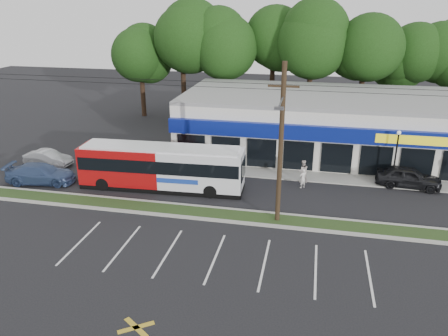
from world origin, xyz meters
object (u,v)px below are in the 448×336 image
at_px(car_blue, 41,174).
at_px(pedestrian_b, 303,171).
at_px(car_dark, 408,177).
at_px(pedestrian_a, 303,178).
at_px(car_silver, 48,158).
at_px(utility_pole, 278,140).
at_px(metrobus, 162,166).
at_px(lamp_post, 396,151).

height_order(car_blue, pedestrian_b, pedestrian_b).
bearing_deg(car_dark, pedestrian_a, 109.20).
bearing_deg(car_dark, car_silver, 98.98).
distance_m(utility_pole, pedestrian_b, 8.35).
height_order(car_dark, pedestrian_a, car_dark).
distance_m(metrobus, car_dark, 18.45).
bearing_deg(pedestrian_b, pedestrian_a, 78.61).
xyz_separation_m(car_dark, pedestrian_a, (-7.74, -1.81, -0.04)).
height_order(lamp_post, car_blue, lamp_post).
bearing_deg(metrobus, car_dark, 9.94).
xyz_separation_m(lamp_post, car_dark, (1.07, -0.30, -1.87)).
bearing_deg(metrobus, pedestrian_a, 9.45).
bearing_deg(car_blue, utility_pole, -106.49).
distance_m(utility_pole, car_silver, 21.28).
bearing_deg(lamp_post, metrobus, -165.74).
height_order(car_blue, pedestrian_a, pedestrian_a).
xyz_separation_m(metrobus, car_dark, (17.99, 4.00, -0.93)).
height_order(metrobus, car_blue, metrobus).
bearing_deg(car_silver, metrobus, -100.34).
bearing_deg(car_dark, utility_pole, 135.37).
height_order(metrobus, car_silver, metrobus).
bearing_deg(pedestrian_a, utility_pole, 33.45).
xyz_separation_m(metrobus, pedestrian_a, (10.25, 2.19, -0.97)).
bearing_deg(car_silver, utility_pole, -104.65).
bearing_deg(car_blue, pedestrian_a, -89.25).
bearing_deg(lamp_post, pedestrian_b, -171.60).
height_order(lamp_post, metrobus, lamp_post).
height_order(metrobus, pedestrian_b, metrobus).
relative_size(metrobus, car_blue, 2.35).
height_order(metrobus, car_dark, metrobus).
distance_m(car_blue, pedestrian_b, 20.10).
distance_m(car_dark, car_blue, 27.89).
relative_size(metrobus, car_dark, 2.62).
bearing_deg(pedestrian_a, pedestrian_b, -128.72).
xyz_separation_m(utility_pole, metrobus, (-8.75, 3.57, -3.68)).
height_order(car_dark, pedestrian_b, pedestrian_b).
distance_m(lamp_post, car_dark, 2.18).
height_order(utility_pole, car_blue, utility_pole).
bearing_deg(car_silver, lamp_post, -83.95).
xyz_separation_m(car_dark, car_silver, (-29.07, -1.50, -0.13)).
relative_size(utility_pole, metrobus, 4.08).
distance_m(car_silver, pedestrian_a, 21.34).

